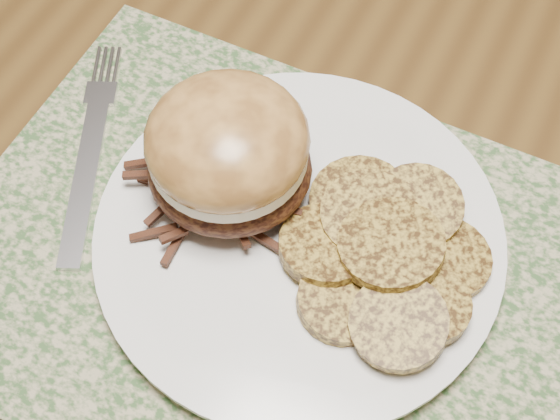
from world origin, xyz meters
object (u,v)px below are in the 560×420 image
(fork, at_px, (91,147))
(dinner_plate, at_px, (299,236))
(dining_table, at_px, (257,33))
(pork_sandwich, at_px, (228,152))

(fork, bearing_deg, dinner_plate, -25.65)
(dining_table, bearing_deg, pork_sandwich, -66.68)
(dining_table, relative_size, dinner_plate, 5.77)
(dining_table, height_order, fork, fork)
(dinner_plate, xyz_separation_m, fork, (-0.17, 0.00, -0.01))
(dining_table, xyz_separation_m, pork_sandwich, (0.09, -0.22, 0.14))
(pork_sandwich, height_order, fork, pork_sandwich)
(pork_sandwich, relative_size, fork, 0.76)
(dinner_plate, relative_size, pork_sandwich, 1.81)
(fork, bearing_deg, dining_table, 60.66)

